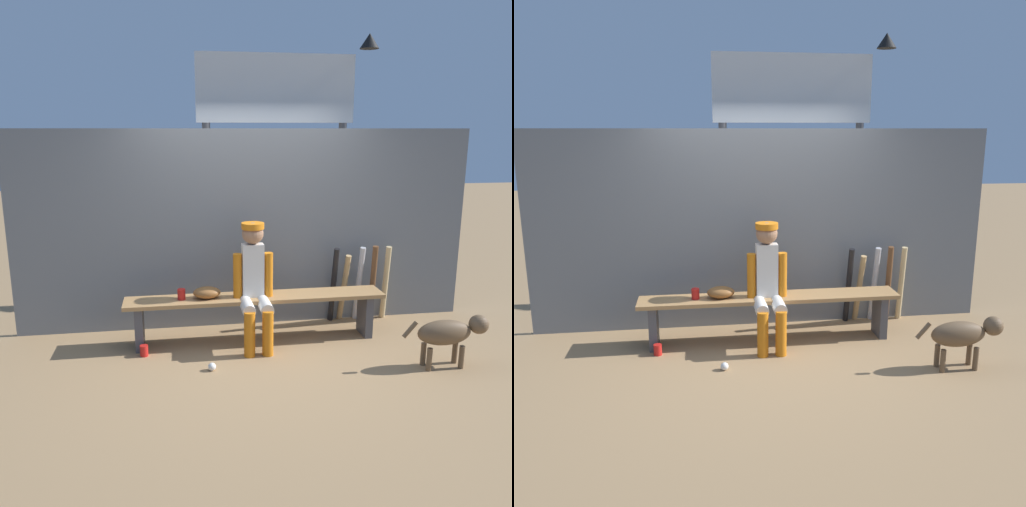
{
  "view_description": "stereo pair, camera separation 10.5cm",
  "coord_description": "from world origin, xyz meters",
  "views": [
    {
      "loc": [
        -0.81,
        -5.11,
        2.17
      ],
      "look_at": [
        0.0,
        0.0,
        0.94
      ],
      "focal_mm": 36.84,
      "sensor_mm": 36.0,
      "label": 1
    },
    {
      "loc": [
        -0.71,
        -5.13,
        2.17
      ],
      "look_at": [
        0.0,
        0.0,
        0.94
      ],
      "focal_mm": 36.84,
      "sensor_mm": 36.0,
      "label": 2
    }
  ],
  "objects": [
    {
      "name": "player_seated",
      "position": [
        -0.03,
        -0.11,
        0.69
      ],
      "size": [
        0.41,
        0.55,
        1.26
      ],
      "color": "silver",
      "rests_on": "ground_plane"
    },
    {
      "name": "ground_plane",
      "position": [
        0.0,
        0.0,
        0.0
      ],
      "size": [
        30.0,
        30.0,
        0.0
      ],
      "primitive_type": "plane",
      "color": "#9E7A51"
    },
    {
      "name": "scoreboard",
      "position": [
        0.56,
        1.51,
        2.32
      ],
      "size": [
        2.25,
        0.27,
        3.31
      ],
      "color": "#3F3F42",
      "rests_on": "ground_plane"
    },
    {
      "name": "bat_wood_tan",
      "position": [
        1.09,
        0.42,
        0.4
      ],
      "size": [
        0.1,
        0.24,
        0.81
      ],
      "primitive_type": "cylinder",
      "rotation": [
        0.21,
        0.0,
        0.18
      ],
      "color": "tan",
      "rests_on": "ground_plane"
    },
    {
      "name": "bat_wood_natural",
      "position": [
        1.59,
        0.41,
        0.44
      ],
      "size": [
        0.07,
        0.18,
        0.88
      ],
      "primitive_type": "cylinder",
      "rotation": [
        0.13,
        0.0,
        -0.06
      ],
      "color": "tan",
      "rests_on": "ground_plane"
    },
    {
      "name": "cup_on_ground",
      "position": [
        -1.15,
        -0.21,
        0.06
      ],
      "size": [
        0.08,
        0.08,
        0.11
      ],
      "primitive_type": "cylinder",
      "color": "red",
      "rests_on": "ground_plane"
    },
    {
      "name": "cup_on_bench",
      "position": [
        -0.76,
        -0.0,
        0.55
      ],
      "size": [
        0.08,
        0.08,
        0.11
      ],
      "primitive_type": "cylinder",
      "color": "red",
      "rests_on": "dugout_bench"
    },
    {
      "name": "chainlink_fence",
      "position": [
        0.0,
        0.53,
        1.09
      ],
      "size": [
        5.05,
        0.03,
        2.18
      ],
      "primitive_type": "cube",
      "color": "slate",
      "rests_on": "ground_plane"
    },
    {
      "name": "bat_wood_dark",
      "position": [
        1.4,
        0.35,
        0.45
      ],
      "size": [
        0.08,
        0.17,
        0.91
      ],
      "primitive_type": "cylinder",
      "rotation": [
        0.11,
        0.0,
        -0.12
      ],
      "color": "brown",
      "rests_on": "ground_plane"
    },
    {
      "name": "dog",
      "position": [
        1.68,
        -0.89,
        0.34
      ],
      "size": [
        0.84,
        0.2,
        0.49
      ],
      "color": "brown",
      "rests_on": "ground_plane"
    },
    {
      "name": "baseball",
      "position": [
        -0.51,
        -0.64,
        0.04
      ],
      "size": [
        0.07,
        0.07,
        0.07
      ],
      "primitive_type": "sphere",
      "color": "white",
      "rests_on": "ground_plane"
    },
    {
      "name": "bat_aluminum_silver",
      "position": [
        1.27,
        0.42,
        0.44
      ],
      "size": [
        0.09,
        0.2,
        0.88
      ],
      "primitive_type": "cylinder",
      "rotation": [
        0.15,
        0.0,
        0.15
      ],
      "color": "#B7B7BC",
      "rests_on": "ground_plane"
    },
    {
      "name": "dugout_bench",
      "position": [
        0.0,
        0.0,
        0.39
      ],
      "size": [
        2.69,
        0.36,
        0.49
      ],
      "color": "#AD7F4C",
      "rests_on": "ground_plane"
    },
    {
      "name": "bat_aluminum_black",
      "position": [
        0.95,
        0.38,
        0.45
      ],
      "size": [
        0.07,
        0.25,
        0.9
      ],
      "primitive_type": "cylinder",
      "rotation": [
        0.21,
        0.0,
        -0.02
      ],
      "color": "black",
      "rests_on": "ground_plane"
    },
    {
      "name": "baseball_glove",
      "position": [
        -0.51,
        0.0,
        0.55
      ],
      "size": [
        0.28,
        0.2,
        0.12
      ],
      "primitive_type": "ellipsoid",
      "color": "brown",
      "rests_on": "dugout_bench"
    }
  ]
}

